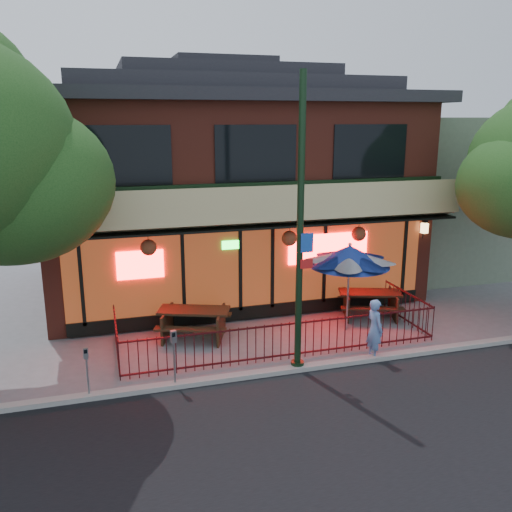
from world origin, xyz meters
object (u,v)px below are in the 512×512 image
at_px(pedestrian, 375,329).
at_px(parking_meter_near, 174,349).
at_px(street_light, 300,244).
at_px(picnic_table_left, 194,319).
at_px(picnic_table_right, 370,300).
at_px(patio_umbrella, 349,256).
at_px(parking_meter_far, 87,364).

xyz_separation_m(pedestrian, parking_meter_near, (-5.10, -0.13, 0.15)).
relative_size(street_light, picnic_table_left, 2.98).
bearing_deg(pedestrian, parking_meter_near, 87.87).
bearing_deg(picnic_table_right, patio_umbrella, -144.99).
distance_m(street_light, pedestrian, 3.16).
distance_m(picnic_table_left, parking_meter_far, 3.96).
xyz_separation_m(picnic_table_left, parking_meter_near, (-0.94, -2.76, 0.39)).
distance_m(street_light, parking_meter_far, 5.42).
relative_size(parking_meter_near, parking_meter_far, 1.14).
xyz_separation_m(street_light, parking_meter_far, (-4.90, -0.08, -2.33)).
height_order(picnic_table_left, picnic_table_right, picnic_table_left).
bearing_deg(picnic_table_left, parking_meter_far, -135.69).
relative_size(picnic_table_left, pedestrian, 1.49).
distance_m(parking_meter_near, parking_meter_far, 1.89).
distance_m(pedestrian, parking_meter_far, 6.99).
height_order(picnic_table_right, parking_meter_near, parking_meter_near).
relative_size(pedestrian, parking_meter_far, 1.31).
height_order(picnic_table_left, pedestrian, pedestrian).
bearing_deg(patio_umbrella, picnic_table_right, 35.01).
bearing_deg(parking_meter_far, street_light, 0.91).
xyz_separation_m(picnic_table_left, picnic_table_right, (5.50, 0.12, -0.02)).
xyz_separation_m(picnic_table_right, pedestrian, (-1.33, -2.75, 0.26)).
relative_size(street_light, pedestrian, 4.44).
bearing_deg(picnic_table_left, street_light, -52.34).
distance_m(picnic_table_left, parking_meter_near, 2.94).
bearing_deg(pedestrian, street_light, 87.86).
bearing_deg(parking_meter_near, parking_meter_far, 180.00).
distance_m(picnic_table_right, pedestrian, 3.07).
xyz_separation_m(picnic_table_left, pedestrian, (4.17, -2.63, 0.24)).
bearing_deg(patio_umbrella, picnic_table_left, 170.94).
height_order(pedestrian, parking_meter_far, pedestrian).
height_order(picnic_table_left, parking_meter_far, parking_meter_far).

